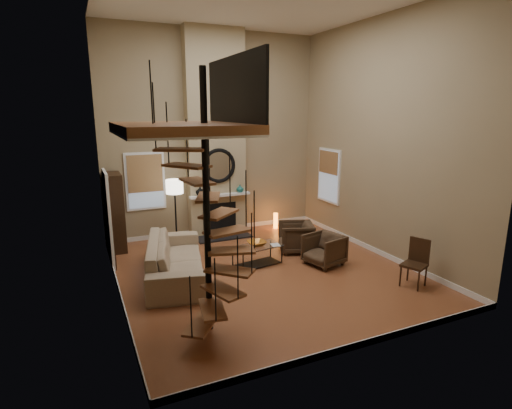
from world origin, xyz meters
name	(u,v)px	position (x,y,z in m)	size (l,w,h in m)	color
ground	(264,271)	(0.00, 0.00, -0.01)	(6.00, 6.50, 0.01)	#A95F36
back_wall	(213,135)	(0.00, 3.25, 2.75)	(6.00, 0.02, 5.50)	#94825F
front_wall	(370,162)	(0.00, -3.25, 2.75)	(6.00, 0.02, 5.50)	#94825F
left_wall	(107,150)	(-3.00, 0.00, 2.75)	(0.02, 6.50, 5.50)	#94825F
right_wall	(381,139)	(3.00, 0.00, 2.75)	(0.02, 6.50, 5.50)	#94825F
baseboard_back	(216,229)	(0.00, 3.24, 0.06)	(6.00, 0.02, 0.12)	white
baseboard_front	(358,345)	(0.00, -3.24, 0.06)	(6.00, 0.02, 0.12)	white
baseboard_left	(120,293)	(-2.99, 0.00, 0.06)	(0.02, 6.50, 0.12)	white
baseboard_right	(373,249)	(2.99, 0.00, 0.06)	(0.02, 6.50, 0.12)	white
chimney_breast	(216,135)	(0.00, 3.06, 2.75)	(1.60, 0.38, 5.50)	tan
hearth	(224,237)	(0.00, 2.57, 0.02)	(1.50, 0.60, 0.04)	black
firebox	(220,216)	(0.00, 2.86, 0.55)	(0.95, 0.02, 0.72)	black
mantel	(220,195)	(0.00, 2.78, 1.15)	(1.70, 0.18, 0.06)	white
mirror_frame	(219,166)	(0.00, 2.84, 1.95)	(0.94, 0.94, 0.10)	black
mirror_disc	(219,166)	(0.00, 2.85, 1.95)	(0.80, 0.80, 0.01)	white
vase_left	(200,191)	(-0.55, 2.82, 1.30)	(0.24, 0.24, 0.25)	black
vase_right	(240,188)	(0.60, 2.82, 1.28)	(0.20, 0.20, 0.21)	#1C625D
window_back	(145,180)	(-1.90, 3.22, 1.62)	(1.02, 0.06, 1.52)	white
window_right	(329,175)	(2.97, 2.00, 1.63)	(0.06, 1.02, 1.52)	white
entry_door	(109,219)	(-2.95, 1.80, 1.05)	(0.10, 1.05, 2.16)	white
loft	(187,124)	(-2.04, -1.80, 3.24)	(1.70, 2.20, 1.09)	brown
spiral_stair	(208,221)	(-1.78, -1.79, 1.78)	(1.47, 1.47, 4.06)	black
hutch	(114,213)	(-2.76, 2.77, 0.95)	(0.41, 0.87, 1.95)	#321E10
sofa	(175,258)	(-1.82, 0.51, 0.40)	(2.80, 1.09, 0.82)	tan
armchair_near	(299,237)	(1.35, 0.80, 0.35)	(0.80, 0.82, 0.75)	#412E1E
armchair_far	(326,249)	(1.47, -0.20, 0.35)	(0.75, 0.77, 0.70)	#412E1E
coffee_table	(258,253)	(0.02, 0.37, 0.28)	(1.17, 0.72, 0.43)	silver
bowl	(257,243)	(0.02, 0.42, 0.50)	(0.42, 0.42, 0.10)	#C47222
book	(275,245)	(0.37, 0.22, 0.46)	(0.19, 0.25, 0.02)	gray
floor_lamp	(175,192)	(-1.32, 2.44, 1.41)	(0.43, 0.43, 1.75)	black
accent_lamp	(276,221)	(1.68, 2.74, 0.25)	(0.13, 0.13, 0.46)	orange
side_chair	(416,260)	(2.45, -1.89, 0.53)	(0.56, 0.56, 0.94)	#321E10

